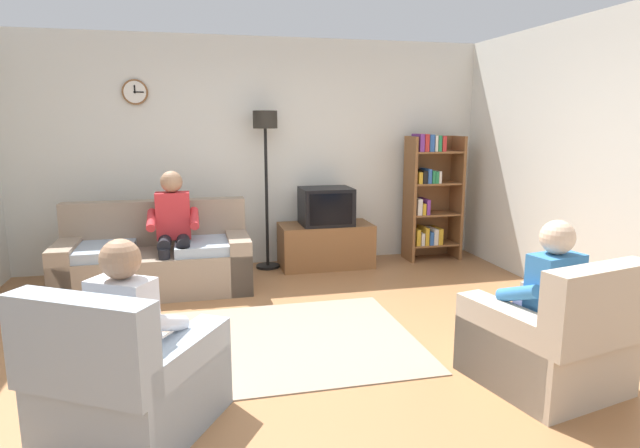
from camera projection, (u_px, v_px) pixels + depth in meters
name	position (u px, v px, depth m)	size (l,w,h in m)	color
ground_plane	(300.00, 347.00, 4.19)	(12.00, 12.00, 0.00)	#9E6B42
back_wall_assembly	(256.00, 153.00, 6.48)	(6.20, 0.17, 2.70)	silver
right_wall	(626.00, 167.00, 4.59)	(0.12, 5.80, 2.70)	silver
couch	(156.00, 261.00, 5.55)	(1.90, 0.89, 0.90)	gray
tv_stand	(326.00, 245.00, 6.47)	(1.10, 0.56, 0.52)	brown
tv	(326.00, 206.00, 6.35)	(0.60, 0.49, 0.44)	black
bookshelf	(429.00, 195.00, 6.74)	(0.68, 0.36, 1.58)	brown
floor_lamp	(266.00, 146.00, 6.18)	(0.28, 0.28, 1.85)	black
armchair_near_window	(129.00, 384.00, 3.00)	(1.14, 1.17, 0.90)	#9EADBC
armchair_near_bookshelf	(549.00, 344.00, 3.54)	(0.97, 1.03, 0.90)	#BCAD99
area_rug	(276.00, 342.00, 4.27)	(2.20, 1.70, 0.01)	gray
person_on_couch	(173.00, 225.00, 5.42)	(0.51, 0.54, 1.24)	red
person_in_left_armchair	(135.00, 325.00, 3.02)	(0.61, 0.64, 1.12)	silver
person_in_right_armchair	(542.00, 294.00, 3.56)	(0.57, 0.59, 1.12)	#3372B2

